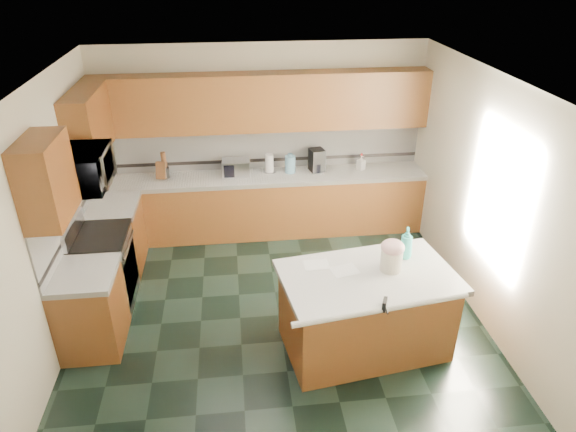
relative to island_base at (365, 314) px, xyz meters
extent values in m
plane|color=black|center=(-0.85, 0.61, -0.43)|extent=(4.60, 4.60, 0.00)
plane|color=white|center=(-0.85, 0.61, 2.27)|extent=(4.60, 4.60, 0.00)
cube|color=beige|center=(-0.85, 2.93, 0.92)|extent=(4.60, 0.04, 2.70)
cube|color=beige|center=(-0.85, -1.71, 0.92)|extent=(4.60, 0.04, 2.70)
cube|color=beige|center=(-3.17, 0.61, 0.92)|extent=(0.04, 4.60, 2.70)
cube|color=beige|center=(1.47, 0.61, 0.92)|extent=(0.04, 4.60, 2.70)
cube|color=#45210B|center=(-0.85, 2.61, 0.00)|extent=(4.60, 0.60, 0.86)
cube|color=white|center=(-0.85, 2.61, 0.46)|extent=(4.60, 0.64, 0.06)
cube|color=#45210B|center=(-0.85, 2.74, 1.51)|extent=(4.60, 0.33, 0.78)
cube|color=silver|center=(-0.85, 2.90, 0.81)|extent=(4.60, 0.02, 0.63)
cube|color=black|center=(-0.85, 2.89, 0.61)|extent=(4.60, 0.01, 0.05)
cube|color=#45210B|center=(-2.85, 1.90, 0.00)|extent=(0.60, 0.82, 0.86)
cube|color=white|center=(-2.85, 1.90, 0.46)|extent=(0.64, 0.82, 0.06)
cube|color=#45210B|center=(-2.85, 0.37, 0.00)|extent=(0.60, 0.72, 0.86)
cube|color=white|center=(-2.85, 0.37, 0.46)|extent=(0.64, 0.72, 0.06)
cube|color=silver|center=(-3.14, 1.16, 0.81)|extent=(0.02, 2.30, 0.63)
cube|color=black|center=(-3.13, 1.16, 0.61)|extent=(0.01, 2.30, 0.05)
cube|color=#45210B|center=(-2.99, 2.03, 1.51)|extent=(0.33, 1.09, 0.78)
cube|color=#45210B|center=(-2.99, 0.37, 1.51)|extent=(0.33, 0.72, 0.78)
cube|color=#B7B7BC|center=(-2.85, 1.11, 0.01)|extent=(0.60, 0.76, 0.88)
cube|color=black|center=(-2.56, 1.11, -0.03)|extent=(0.02, 0.68, 0.55)
cube|color=black|center=(-2.85, 1.11, 0.47)|extent=(0.62, 0.78, 0.04)
cylinder|color=#B7B7BC|center=(-2.53, 1.11, 0.35)|extent=(0.02, 0.66, 0.02)
cube|color=#B7B7BC|center=(-3.11, 1.11, 0.59)|extent=(0.06, 0.76, 0.18)
imported|color=#B7B7BC|center=(-2.85, 1.11, 1.30)|extent=(0.50, 0.73, 0.41)
cube|color=#45210B|center=(0.00, 0.00, 0.00)|extent=(1.75, 1.16, 0.86)
cube|color=white|center=(0.00, 0.00, 0.46)|extent=(1.86, 1.28, 0.06)
cylinder|color=white|center=(0.00, -0.52, 0.46)|extent=(1.72, 0.31, 0.06)
cylinder|color=beige|center=(0.24, 0.07, 0.60)|extent=(0.26, 0.26, 0.23)
ellipsoid|color=beige|center=(0.24, 0.07, 0.75)|extent=(0.24, 0.24, 0.15)
cylinder|color=tan|center=(0.24, 0.07, 0.80)|extent=(0.08, 0.03, 0.03)
sphere|color=tan|center=(0.20, 0.07, 0.80)|extent=(0.04, 0.04, 0.04)
sphere|color=tan|center=(0.28, 0.07, 0.80)|extent=(0.04, 0.04, 0.04)
imported|color=teal|center=(0.46, 0.27, 0.67)|extent=(0.17, 0.17, 0.35)
cube|color=white|center=(-0.23, 0.10, 0.49)|extent=(0.31, 0.26, 0.00)
cube|color=white|center=(-0.49, 0.23, 0.49)|extent=(0.26, 0.20, 0.00)
cube|color=black|center=(0.02, -0.50, 0.50)|extent=(0.08, 0.12, 0.10)
cylinder|color=black|center=(0.02, -0.57, 0.48)|extent=(0.02, 0.08, 0.02)
cube|color=#472814|center=(-2.29, 2.66, 0.61)|extent=(0.16, 0.20, 0.27)
cylinder|color=black|center=(-2.25, 2.69, 0.57)|extent=(0.12, 0.12, 0.15)
cylinder|color=#472814|center=(-2.25, 2.69, 0.75)|extent=(0.07, 0.07, 0.22)
cube|color=#B7B7BC|center=(-1.25, 2.66, 0.60)|extent=(0.40, 0.28, 0.22)
cube|color=black|center=(-1.25, 2.53, 0.60)|extent=(0.35, 0.01, 0.18)
cylinder|color=white|center=(-0.77, 2.71, 0.62)|extent=(0.12, 0.12, 0.27)
cylinder|color=#B7B7BC|center=(-0.77, 2.71, 0.50)|extent=(0.18, 0.18, 0.01)
cylinder|color=#6FA9C7|center=(-0.48, 2.67, 0.61)|extent=(0.15, 0.15, 0.25)
cylinder|color=#6FA9C7|center=(-0.48, 2.67, 0.76)|extent=(0.07, 0.07, 0.04)
cube|color=black|center=(-0.09, 2.69, 0.65)|extent=(0.23, 0.25, 0.33)
cylinder|color=black|center=(-0.09, 2.64, 0.56)|extent=(0.13, 0.13, 0.13)
imported|color=white|center=(0.56, 2.66, 0.60)|extent=(0.14, 0.14, 0.22)
cylinder|color=red|center=(0.56, 2.66, 0.72)|extent=(0.02, 0.02, 0.03)
cube|color=white|center=(1.44, 0.41, 1.07)|extent=(0.02, 1.40, 1.10)
camera|label=1|loc=(-1.28, -4.12, 3.41)|focal=32.00mm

